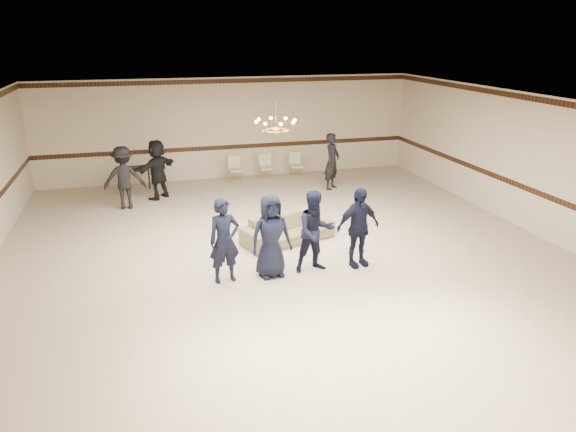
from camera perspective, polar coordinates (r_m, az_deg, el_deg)
name	(u,v)px	position (r m, az deg, el deg)	size (l,w,h in m)	color
room	(288,186)	(10.77, 0.05, 3.22)	(12.01, 14.01, 3.21)	#BCAA90
chair_rail	(230,147)	(17.55, -6.16, 7.31)	(12.00, 0.02, 0.14)	#3B1D11
crown_molding	(228,81)	(17.25, -6.41, 14.09)	(12.00, 0.02, 0.14)	#3B1D11
chandelier	(276,115)	(11.45, -1.32, 10.69)	(0.94, 0.94, 0.89)	#B09038
boy_a	(224,241)	(10.12, -6.79, -2.64)	(0.60, 0.39, 1.65)	black
boy_b	(271,236)	(10.28, -1.83, -2.15)	(0.80, 0.52, 1.65)	black
boy_c	(315,232)	(10.51, 2.94, -1.68)	(0.80, 0.62, 1.65)	black
boy_d	(358,227)	(10.81, 7.47, -1.21)	(0.96, 0.40, 1.65)	black
settee	(288,229)	(12.13, -0.03, -1.36)	(2.11, 0.82, 0.62)	#6D6749
adult_left	(124,178)	(14.95, -17.05, 3.92)	(1.10, 0.63, 1.70)	black
adult_mid	(157,169)	(15.63, -13.73, 4.85)	(1.57, 0.50, 1.70)	black
adult_right	(332,161)	(16.20, 4.72, 5.82)	(0.62, 0.41, 1.70)	black
banquet_chair_left	(235,170)	(16.95, -5.64, 4.93)	(0.41, 0.41, 0.85)	beige
banquet_chair_mid	(266,168)	(17.15, -2.33, 5.16)	(0.41, 0.41, 0.85)	beige
banquet_chair_right	(296,166)	(17.39, 0.89, 5.38)	(0.41, 0.41, 0.85)	beige
console_table	(137,177)	(16.94, -15.81, 3.97)	(0.81, 0.34, 0.68)	black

